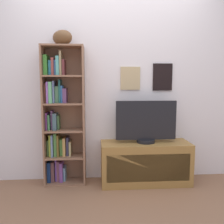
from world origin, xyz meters
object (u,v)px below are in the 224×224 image
at_px(football, 62,38).
at_px(tv_stand, 145,163).
at_px(bookshelf, 60,118).
at_px(television, 146,122).

xyz_separation_m(football, tv_stand, (0.99, -0.07, -1.51)).
relative_size(bookshelf, television, 2.28).
distance_m(bookshelf, television, 1.05).
height_order(bookshelf, tv_stand, bookshelf).
bearing_deg(bookshelf, tv_stand, -5.59).
distance_m(bookshelf, tv_stand, 1.19).
height_order(bookshelf, football, football).
height_order(tv_stand, television, television).
xyz_separation_m(bookshelf, football, (0.05, -0.03, 0.96)).
bearing_deg(football, tv_stand, -4.19).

